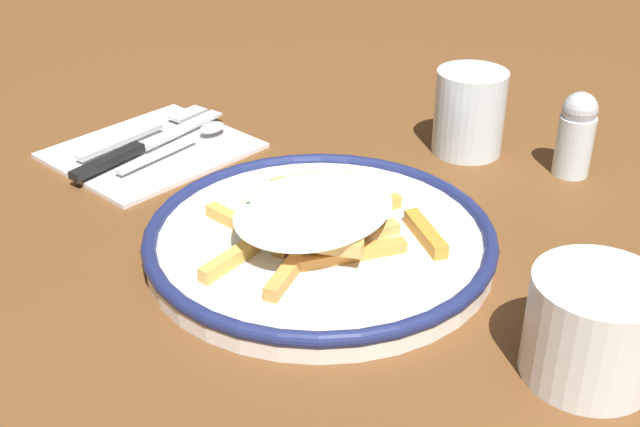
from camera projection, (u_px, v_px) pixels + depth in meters
ground_plane at (320, 252)px, 0.70m from camera, size 2.60×2.60×0.00m
plate at (320, 239)px, 0.70m from camera, size 0.30×0.30×0.03m
fries_heap at (315, 215)px, 0.68m from camera, size 0.19×0.21×0.03m
napkin at (152, 148)px, 0.87m from camera, size 0.17×0.20×0.01m
fork at (145, 131)px, 0.90m from camera, size 0.04×0.18×0.01m
knife at (138, 148)px, 0.86m from camera, size 0.05×0.21×0.01m
spoon at (190, 138)px, 0.88m from camera, size 0.03×0.15×0.01m
water_glass at (469, 112)px, 0.86m from camera, size 0.07×0.07×0.09m
coffee_mug at (595, 329)px, 0.55m from camera, size 0.12×0.09×0.08m
salt_shaker at (576, 134)px, 0.81m from camera, size 0.04×0.04×0.09m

